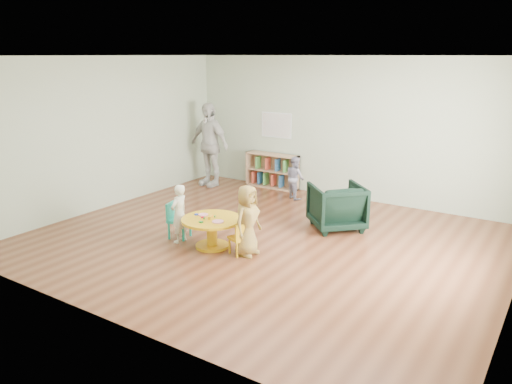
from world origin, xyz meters
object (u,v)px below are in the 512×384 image
(activity_table, at_px, (212,227))
(bookshelf, at_px, (272,171))
(kid_chair_left, at_px, (177,219))
(adult_caretaker, at_px, (209,144))
(child_left, at_px, (179,213))
(kid_chair_right, at_px, (241,238))
(child_right, at_px, (247,221))
(armchair, at_px, (337,206))
(toddler, at_px, (295,178))

(activity_table, xyz_separation_m, bookshelf, (-1.08, 3.52, 0.05))
(kid_chair_left, xyz_separation_m, adult_caretaker, (-1.62, 2.89, 0.60))
(kid_chair_left, bearing_deg, child_left, 39.63)
(kid_chair_right, bearing_deg, child_left, 118.18)
(bookshelf, distance_m, child_left, 3.66)
(bookshelf, distance_m, adult_caretaker, 1.50)
(activity_table, xyz_separation_m, child_right, (0.62, 0.05, 0.21))
(child_left, xyz_separation_m, child_right, (1.17, 0.14, 0.06))
(kid_chair_right, bearing_deg, armchair, 3.75)
(kid_chair_left, distance_m, armchair, 2.63)
(child_left, relative_size, child_right, 0.88)
(child_right, relative_size, toddler, 1.21)
(kid_chair_right, distance_m, child_left, 1.12)
(kid_chair_left, relative_size, bookshelf, 0.48)
(child_left, distance_m, adult_caretaker, 3.53)
(toddler, bearing_deg, kid_chair_left, 111.22)
(kid_chair_left, relative_size, toddler, 0.67)
(kid_chair_right, xyz_separation_m, toddler, (-0.77, 3.02, 0.17))
(activity_table, relative_size, child_left, 0.99)
(kid_chair_right, bearing_deg, kid_chair_left, 112.16)
(armchair, bearing_deg, child_left, 2.14)
(child_right, distance_m, adult_caretaker, 4.14)
(adult_caretaker, bearing_deg, bookshelf, 33.57)
(child_right, xyz_separation_m, toddler, (-0.85, 2.95, -0.09))
(bookshelf, xyz_separation_m, armchair, (2.30, -1.71, 0.01))
(kid_chair_left, bearing_deg, activity_table, 74.33)
(kid_chair_left, height_order, adult_caretaker, adult_caretaker)
(adult_caretaker, bearing_deg, child_left, -51.36)
(activity_table, bearing_deg, adult_caretaker, 128.77)
(kid_chair_left, xyz_separation_m, child_left, (0.16, -0.12, 0.15))
(armchair, relative_size, child_left, 0.91)
(activity_table, distance_m, bookshelf, 3.68)
(bookshelf, distance_m, child_right, 3.87)
(child_left, height_order, child_right, child_right)
(bookshelf, xyz_separation_m, child_right, (1.70, -3.47, 0.16))
(activity_table, distance_m, adult_caretaker, 3.79)
(bookshelf, distance_m, armchair, 2.87)
(adult_caretaker, bearing_deg, activity_table, -43.25)
(bookshelf, height_order, toddler, toddler)
(kid_chair_left, xyz_separation_m, armchair, (1.94, 1.78, 0.07))
(activity_table, distance_m, armchair, 2.18)
(armchair, bearing_deg, kid_chair_right, 24.80)
(kid_chair_left, relative_size, adult_caretaker, 0.32)
(armchair, relative_size, child_right, 0.80)
(kid_chair_right, distance_m, toddler, 3.12)
(activity_table, relative_size, adult_caretaker, 0.50)
(activity_table, bearing_deg, kid_chair_right, -1.85)
(toddler, bearing_deg, child_right, 136.51)
(armchair, height_order, adult_caretaker, adult_caretaker)
(activity_table, height_order, adult_caretaker, adult_caretaker)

